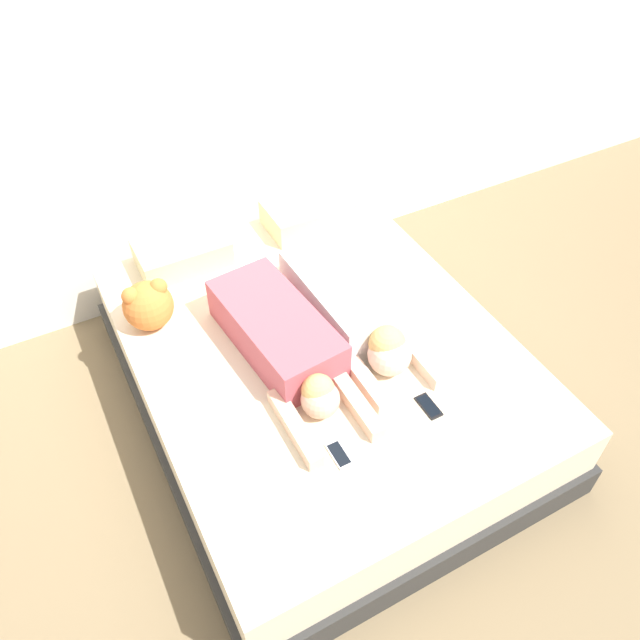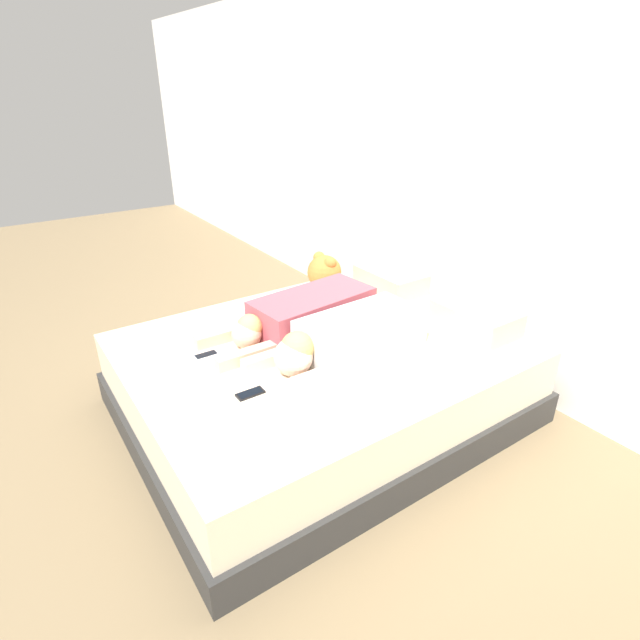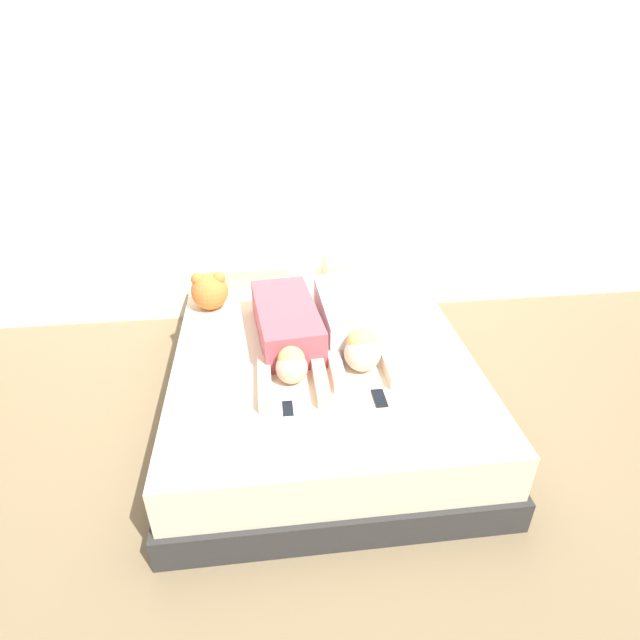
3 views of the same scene
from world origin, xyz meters
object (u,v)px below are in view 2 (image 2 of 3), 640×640
object	(u,v)px
pillow_head_right	(475,318)
cell_phone_left	(206,355)
plush_toy	(324,271)
pillow_head_left	(390,280)
bed	(320,378)
person_right	(345,339)
person_left	(301,315)
cell_phone_right	(250,393)

from	to	relation	value
pillow_head_right	cell_phone_left	world-z (taller)	pillow_head_right
cell_phone_left	plush_toy	bearing A→B (deg)	111.99
pillow_head_left	pillow_head_right	size ratio (longest dim) A/B	1.00
bed	pillow_head_left	size ratio (longest dim) A/B	4.49
bed	person_right	bearing A→B (deg)	8.21
bed	person_left	bearing A→B (deg)	-179.51
pillow_head_left	cell_phone_right	world-z (taller)	pillow_head_left
bed	pillow_head_right	xyz separation A→B (m)	(0.39, 0.88, 0.31)
pillow_head_left	cell_phone_right	bearing A→B (deg)	-66.77
person_right	plush_toy	world-z (taller)	plush_toy
bed	cell_phone_left	world-z (taller)	cell_phone_left
person_left	cell_phone_left	distance (m)	0.61
person_left	cell_phone_right	size ratio (longest dim) A/B	7.90
person_right	cell_phone_left	bearing A→B (deg)	-124.30
pillow_head_left	person_left	xyz separation A→B (m)	(0.19, -0.88, 0.03)
bed	plush_toy	xyz separation A→B (m)	(-0.68, 0.50, 0.37)
person_left	cell_phone_right	bearing A→B (deg)	-52.84
pillow_head_right	bed	bearing A→B (deg)	-113.64
pillow_head_right	plush_toy	world-z (taller)	plush_toy
pillow_head_left	person_right	xyz separation A→B (m)	(0.58, -0.85, 0.03)
cell_phone_right	cell_phone_left	bearing A→B (deg)	-176.36
cell_phone_left	pillow_head_right	bearing A→B (deg)	67.38
pillow_head_left	person_left	distance (m)	0.90
pillow_head_left	person_left	world-z (taller)	person_left
person_left	person_right	bearing A→B (deg)	4.40
pillow_head_right	cell_phone_left	bearing A→B (deg)	-112.62
bed	plush_toy	distance (m)	0.93
pillow_head_left	plush_toy	distance (m)	0.48
bed	cell_phone_right	xyz separation A→B (m)	(0.24, -0.57, 0.24)
pillow_head_left	person_left	bearing A→B (deg)	-77.85
pillow_head_left	cell_phone_right	distance (m)	1.58
pillow_head_right	cell_phone_right	bearing A→B (deg)	-95.73
person_right	pillow_head_right	bearing A→B (deg)	77.65
person_right	cell_phone_right	distance (m)	0.61
pillow_head_left	person_right	world-z (taller)	person_right
cell_phone_left	cell_phone_right	xyz separation A→B (m)	(0.47, 0.03, 0.00)
person_left	cell_phone_right	xyz separation A→B (m)	(0.43, -0.57, -0.10)
person_right	bed	bearing A→B (deg)	-171.79
cell_phone_left	cell_phone_right	world-z (taller)	same
pillow_head_left	person_left	size ratio (longest dim) A/B	0.45
cell_phone_left	person_left	bearing A→B (deg)	86.38
plush_toy	bed	bearing A→B (deg)	-36.51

